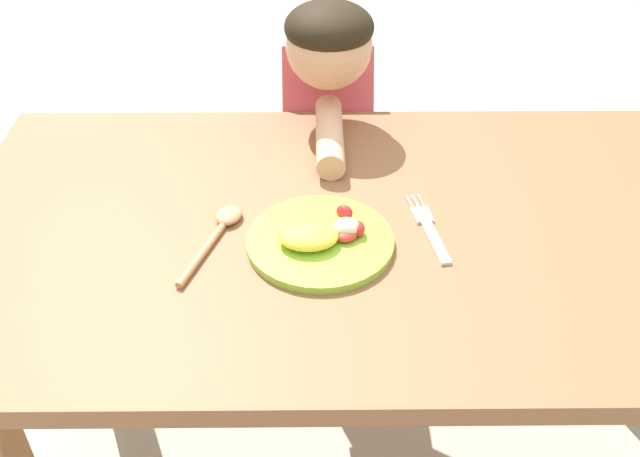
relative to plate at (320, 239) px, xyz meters
The scene contains 5 objects.
dining_table 0.18m from the plate, 26.49° to the left, with size 1.50×0.78×0.75m.
plate is the anchor object (origin of this frame).
fork 0.19m from the plate, 11.19° to the left, with size 0.05×0.19×0.01m.
spoon 0.17m from the plate, 168.11° to the left, with size 0.09×0.21×0.02m.
person 0.56m from the plate, 87.70° to the left, with size 0.19×0.48×0.99m.
Camera 1 is at (-0.13, -0.97, 1.48)m, focal length 40.41 mm.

